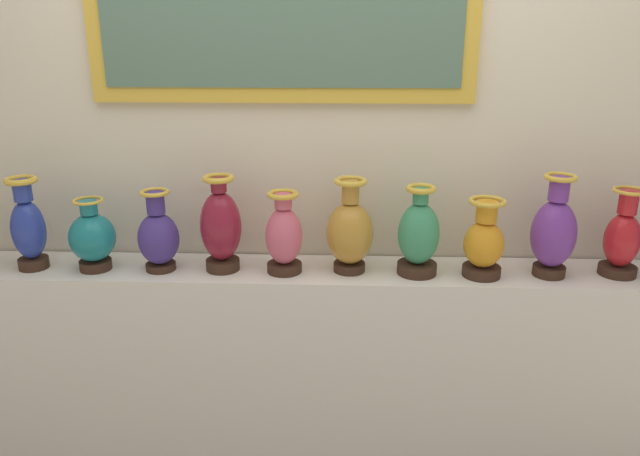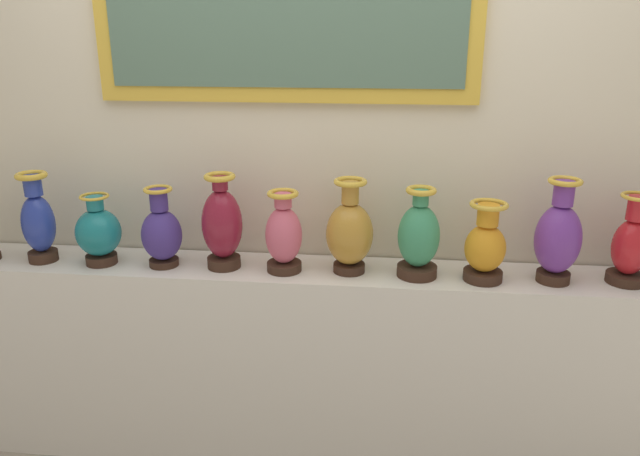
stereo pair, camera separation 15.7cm
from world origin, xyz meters
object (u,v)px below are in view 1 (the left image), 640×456
Objects in this scene: vase_indigo at (158,236)px; vase_cobalt at (28,227)px; vase_violet at (554,232)px; vase_jade at (419,236)px; vase_ochre at (350,232)px; vase_crimson at (622,239)px; vase_teal at (92,238)px; vase_burgundy at (221,227)px; vase_rose at (284,236)px; vase_amber at (484,243)px.

vase_cobalt is at bearing -179.68° from vase_indigo.
vase_jade is at bearing -179.99° from vase_violet.
vase_indigo is 0.76m from vase_ochre.
vase_teal is at bearing -179.33° from vase_crimson.
vase_crimson reaches higher than vase_teal.
vase_cobalt is at bearing -179.03° from vase_burgundy.
vase_ochre is (1.28, 0.02, -0.01)m from vase_cobalt.
vase_cobalt reaches higher than vase_teal.
vase_teal is at bearing -0.78° from vase_cobalt.
vase_crimson reaches higher than vase_indigo.
vase_indigo is 0.87× the size of vase_ochre.
vase_rose is at bearing 0.06° from vase_cobalt.
vase_rose is 0.26m from vase_ochre.
vase_teal is 0.82× the size of vase_jade.
vase_violet reaches higher than vase_indigo.
vase_jade is 0.88× the size of vase_violet.
vase_amber is at bearing -0.38° from vase_cobalt.
vase_amber is at bearing -176.54° from vase_crimson.
vase_teal is at bearing -179.80° from vase_violet.
vase_ochre is at bearing 0.86° from vase_cobalt.
vase_burgundy is at bearing 0.97° from vase_cobalt.
vase_jade is (0.53, 0.00, 0.01)m from vase_rose.
vase_rose is 0.94× the size of vase_crimson.
vase_burgundy is at bearing -179.72° from vase_crimson.
vase_amber is at bearing -0.96° from vase_rose.
vase_amber is 0.54m from vase_crimson.
vase_teal is 0.72× the size of vase_violet.
vase_jade is at bearing 0.18° from vase_rose.
vase_rose is (1.02, 0.00, -0.02)m from vase_cobalt.
vase_teal is at bearing -178.73° from vase_ochre.
vase_burgundy reaches higher than vase_teal.
vase_violet reaches higher than vase_teal.
vase_violet reaches higher than vase_amber.
vase_burgundy is 1.09× the size of vase_jade.
vase_burgundy is (0.77, 0.01, 0.01)m from vase_cobalt.
vase_rose is 1.05m from vase_violet.
vase_violet is at bearing -176.24° from vase_crimson.
vase_violet is at bearing 0.08° from vase_cobalt.
vase_amber is 0.27m from vase_violet.
vase_burgundy reaches higher than vase_jade.
vase_rose is (0.50, -0.00, 0.01)m from vase_indigo.
vase_amber is 0.90× the size of vase_crimson.
vase_indigo is at bearing -178.77° from vase_ochre.
vase_teal is 0.89× the size of vase_indigo.
vase_rose is 1.06× the size of vase_amber.
vase_rose is at bearing -179.15° from vase_crimson.
vase_burgundy is 1.24× the size of vase_amber.
vase_crimson is at bearing 0.85° from vase_rose.
vase_jade is (1.03, -0.00, 0.02)m from vase_indigo.
vase_violet reaches higher than vase_ochre.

